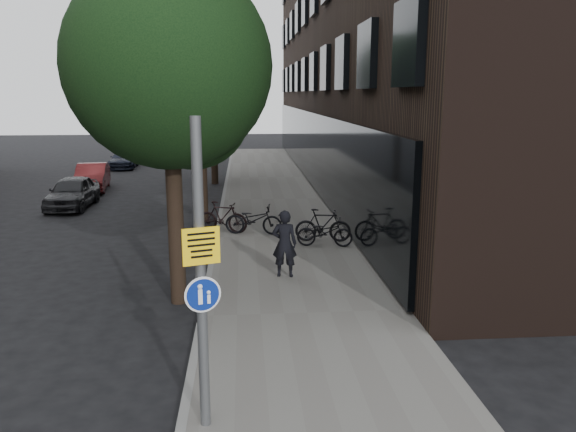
{
  "coord_description": "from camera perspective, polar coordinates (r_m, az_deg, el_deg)",
  "views": [
    {
      "loc": [
        -1.06,
        -7.91,
        4.72
      ],
      "look_at": [
        -0.07,
        4.48,
        2.0
      ],
      "focal_mm": 35.0,
      "sensor_mm": 36.0,
      "label": 1
    }
  ],
  "objects": [
    {
      "name": "building_right_dark_brick",
      "position": [
        31.69,
        13.89,
        19.76
      ],
      "size": [
        12.0,
        40.0,
        18.0
      ],
      "primitive_type": "cube",
      "color": "black",
      "rests_on": "ground"
    },
    {
      "name": "parked_bike_curb_near",
      "position": [
        18.69,
        -3.52,
        -0.36
      ],
      "size": [
        1.99,
        1.0,
        1.0
      ],
      "primitive_type": "imported",
      "rotation": [
        0.0,
        0.0,
        1.39
      ],
      "color": "black",
      "rests_on": "sidewalk"
    },
    {
      "name": "parked_car_near",
      "position": [
        25.26,
        -21.06,
        2.27
      ],
      "size": [
        1.59,
        3.9,
        1.33
      ],
      "primitive_type": "imported",
      "rotation": [
        0.0,
        0.0,
        -0.01
      ],
      "color": "black",
      "rests_on": "ground"
    },
    {
      "name": "ground",
      "position": [
        9.27,
        2.78,
        -18.28
      ],
      "size": [
        120.0,
        120.0,
        0.0
      ],
      "primitive_type": "plane",
      "color": "black",
      "rests_on": "ground"
    },
    {
      "name": "street_tree_near",
      "position": [
        12.64,
        -11.57,
        13.86
      ],
      "size": [
        4.4,
        4.4,
        7.5
      ],
      "color": "black",
      "rests_on": "ground"
    },
    {
      "name": "parked_bike_curb_far",
      "position": [
        19.02,
        -6.68,
        -0.1
      ],
      "size": [
        1.83,
        1.06,
        1.06
      ],
      "primitive_type": "imported",
      "rotation": [
        0.0,
        0.0,
        1.23
      ],
      "color": "black",
      "rests_on": "sidewalk"
    },
    {
      "name": "parked_car_far",
      "position": [
        38.0,
        -16.31,
        5.56
      ],
      "size": [
        1.73,
        3.93,
        1.12
      ],
      "primitive_type": "imported",
      "rotation": [
        0.0,
        0.0,
        0.04
      ],
      "color": "black",
      "rests_on": "ground"
    },
    {
      "name": "sidewalk",
      "position": [
        18.55,
        -0.36,
        -2.21
      ],
      "size": [
        4.5,
        60.0,
        0.12
      ],
      "primitive_type": "cube",
      "color": "#62605B",
      "rests_on": "ground"
    },
    {
      "name": "street_tree_far",
      "position": [
        30.09,
        -7.54,
        12.98
      ],
      "size": [
        5.0,
        5.0,
        7.8
      ],
      "color": "black",
      "rests_on": "ground"
    },
    {
      "name": "parked_bike_facade_near",
      "position": [
        17.21,
        3.75,
        -1.65
      ],
      "size": [
        1.79,
        0.88,
        0.9
      ],
      "primitive_type": "imported",
      "rotation": [
        0.0,
        0.0,
        1.4
      ],
      "color": "black",
      "rests_on": "sidewalk"
    },
    {
      "name": "signpost",
      "position": [
        7.65,
        -8.86,
        -6.2
      ],
      "size": [
        0.48,
        0.18,
        4.32
      ],
      "rotation": [
        0.0,
        0.0,
        0.31
      ],
      "color": "#595B5E",
      "rests_on": "sidewalk"
    },
    {
      "name": "street_tree_mid",
      "position": [
        21.1,
        -8.78,
        13.27
      ],
      "size": [
        5.0,
        5.0,
        7.8
      ],
      "color": "black",
      "rests_on": "ground"
    },
    {
      "name": "parked_car_mid",
      "position": [
        29.57,
        -19.28,
        3.75
      ],
      "size": [
        1.91,
        4.14,
        1.31
      ],
      "primitive_type": "imported",
      "rotation": [
        0.0,
        0.0,
        0.13
      ],
      "color": "maroon",
      "rests_on": "ground"
    },
    {
      "name": "curb_edge",
      "position": [
        18.53,
        -7.32,
        -2.32
      ],
      "size": [
        0.15,
        60.0,
        0.13
      ],
      "primitive_type": "cube",
      "color": "slate",
      "rests_on": "ground"
    },
    {
      "name": "pedestrian",
      "position": [
        14.27,
        -0.36,
        -2.82
      ],
      "size": [
        0.68,
        0.5,
        1.73
      ],
      "primitive_type": "imported",
      "rotation": [
        0.0,
        0.0,
        3.0
      ],
      "color": "black",
      "rests_on": "sidewalk"
    },
    {
      "name": "parked_bike_facade_far",
      "position": [
        17.74,
        3.57,
        -0.95
      ],
      "size": [
        1.81,
        0.76,
        1.06
      ],
      "primitive_type": "imported",
      "rotation": [
        0.0,
        0.0,
        1.42
      ],
      "color": "black",
      "rests_on": "sidewalk"
    }
  ]
}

